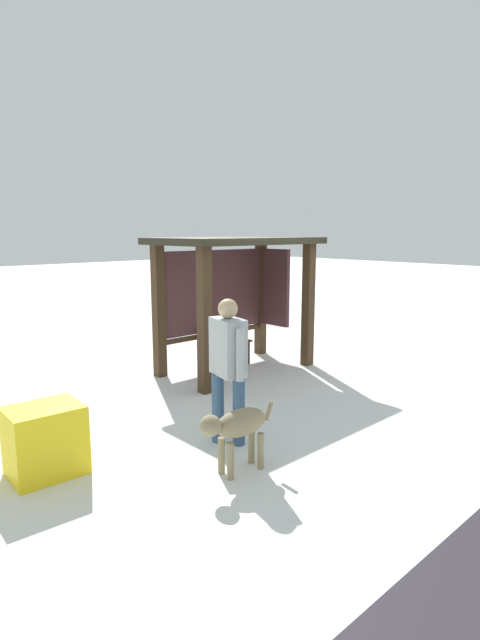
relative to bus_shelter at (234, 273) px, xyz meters
The scene contains 6 objects.
ground_plane 1.71m from the bus_shelter, 117.34° to the right, with size 60.00×60.00×0.00m, color white.
bus_shelter is the anchor object (origin of this frame).
bench_left_inside 1.39m from the bus_shelter, 116.79° to the left, with size 0.97×0.40×0.73m.
person_walking 3.32m from the bus_shelter, 133.20° to the right, with size 0.35×0.63×1.68m.
dog 4.14m from the bus_shelter, 131.62° to the right, with size 0.89×0.31×0.68m.
grit_bin 4.59m from the bus_shelter, 157.42° to the right, with size 0.70×0.56×0.71m, color yellow.
Camera 1 is at (-5.74, -6.30, 2.41)m, focal length 28.19 mm.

